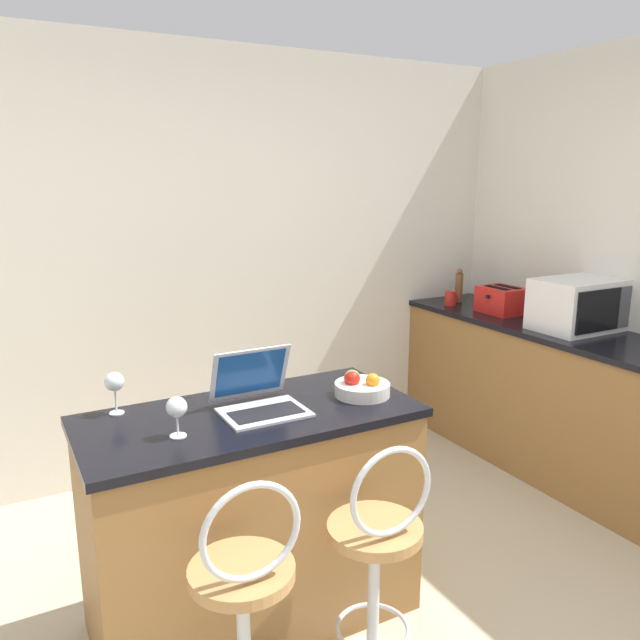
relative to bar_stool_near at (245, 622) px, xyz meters
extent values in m
cube|color=silver|center=(0.60, 2.09, 0.85)|extent=(12.00, 0.06, 2.60)
cube|color=olive|center=(0.25, 0.54, 0.00)|extent=(1.29, 0.59, 0.89)
cube|color=black|center=(0.25, 0.54, 0.46)|extent=(1.32, 0.62, 0.03)
cube|color=olive|center=(2.45, 0.69, 0.00)|extent=(0.58, 2.74, 0.89)
cube|color=black|center=(2.45, 0.69, 0.46)|extent=(0.61, 2.77, 0.03)
cylinder|color=#B7844C|center=(0.00, 0.02, 0.17)|extent=(0.34, 0.34, 0.04)
torus|color=silver|center=(0.00, -0.08, 0.36)|extent=(0.32, 0.02, 0.32)
cylinder|color=silver|center=(0.50, 0.02, -0.14)|extent=(0.04, 0.04, 0.60)
torus|color=silver|center=(0.50, 0.02, -0.23)|extent=(0.28, 0.28, 0.02)
cylinder|color=#B7844C|center=(0.50, 0.02, 0.17)|extent=(0.34, 0.34, 0.04)
torus|color=silver|center=(0.50, -0.08, 0.36)|extent=(0.32, 0.02, 0.32)
cube|color=#B7BABF|center=(0.29, 0.50, 0.48)|extent=(0.33, 0.25, 0.01)
cube|color=black|center=(0.29, 0.48, 0.49)|extent=(0.28, 0.14, 0.00)
cube|color=#B7BABF|center=(0.29, 0.64, 0.61)|extent=(0.33, 0.09, 0.22)
cube|color=#19478C|center=(0.29, 0.63, 0.61)|extent=(0.29, 0.07, 0.19)
cube|color=white|center=(2.49, 0.85, 0.63)|extent=(0.50, 0.35, 0.31)
cube|color=black|center=(2.45, 0.67, 0.63)|extent=(0.35, 0.01, 0.25)
cube|color=#4C4C51|center=(2.67, 0.67, 0.63)|extent=(0.10, 0.01, 0.25)
cube|color=red|center=(2.44, 1.42, 0.57)|extent=(0.24, 0.29, 0.18)
cube|color=black|center=(2.39, 1.42, 0.65)|extent=(0.05, 0.20, 0.00)
cube|color=black|center=(2.48, 1.42, 0.65)|extent=(0.05, 0.20, 0.00)
cube|color=black|center=(2.31, 1.42, 0.60)|extent=(0.02, 0.02, 0.02)
cylinder|color=red|center=(2.30, 1.78, 0.53)|extent=(0.08, 0.08, 0.10)
torus|color=red|center=(2.35, 1.78, 0.53)|extent=(0.01, 0.07, 0.07)
cylinder|color=silver|center=(-0.06, 0.44, 0.48)|extent=(0.06, 0.06, 0.00)
cylinder|color=silver|center=(-0.06, 0.44, 0.52)|extent=(0.01, 0.01, 0.07)
sphere|color=silver|center=(-0.06, 0.44, 0.59)|extent=(0.08, 0.08, 0.08)
cylinder|color=silver|center=(-0.21, 0.78, 0.48)|extent=(0.06, 0.06, 0.00)
cylinder|color=silver|center=(-0.21, 0.78, 0.53)|extent=(0.01, 0.01, 0.09)
sphere|color=silver|center=(-0.21, 0.78, 0.61)|extent=(0.08, 0.08, 0.08)
cylinder|color=silver|center=(0.74, 0.49, 0.50)|extent=(0.23, 0.23, 0.05)
sphere|color=red|center=(0.70, 0.51, 0.55)|extent=(0.07, 0.07, 0.07)
sphere|color=orange|center=(0.77, 0.45, 0.55)|extent=(0.06, 0.06, 0.06)
sphere|color=#66B233|center=(0.71, 0.52, 0.55)|extent=(0.07, 0.07, 0.07)
cylinder|color=brown|center=(2.44, 1.85, 0.58)|extent=(0.06, 0.06, 0.21)
sphere|color=brown|center=(2.44, 1.85, 0.70)|extent=(0.04, 0.04, 0.04)
camera|label=1|loc=(-0.61, -1.62, 1.39)|focal=35.00mm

